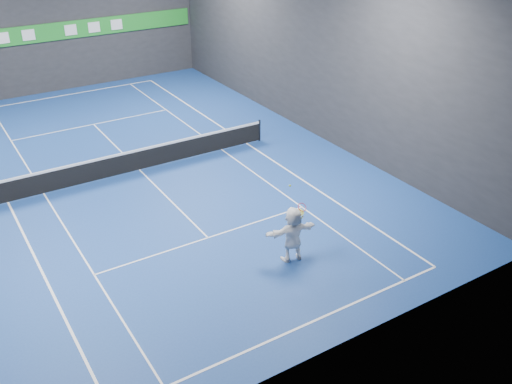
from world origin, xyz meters
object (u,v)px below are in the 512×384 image
tennis_racket (302,209)px  tennis_net (139,159)px  tennis_ball (290,186)px  player (293,234)px

tennis_racket → tennis_net: bearing=103.4°
tennis_ball → tennis_racket: size_ratio=0.10×
player → tennis_ball: 1.86m
tennis_ball → player: bearing=6.8°
tennis_ball → tennis_net: bearing=100.0°
tennis_net → tennis_racket: (2.14, -8.97, 1.23)m
player → tennis_racket: tennis_racket is taller
tennis_racket → tennis_ball: bearing=-172.7°
player → tennis_net: (-1.78, 9.02, -0.43)m
player → tennis_net: bearing=-70.2°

